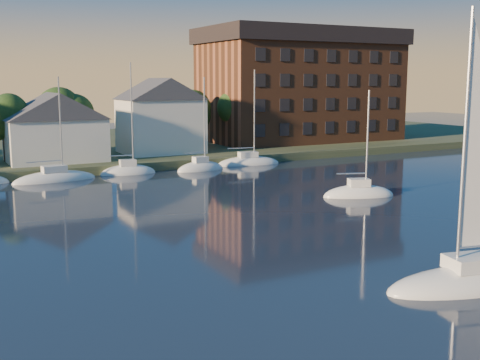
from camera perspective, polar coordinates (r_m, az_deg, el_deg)
shoreline_land at (r=93.87m, az=-15.52°, el=2.69°), size 160.00×50.00×2.00m
wooden_dock at (r=71.77m, az=-11.49°, el=0.83°), size 120.00×3.00×1.00m
clubhouse_centre at (r=74.63m, az=-17.16°, el=4.89°), size 11.55×8.40×8.08m
clubhouse_east at (r=80.28m, az=-7.57°, el=6.15°), size 10.50×8.40×9.80m
condo_block at (r=97.39m, az=5.76°, el=9.00°), size 31.00×17.00×17.40m
tree_line at (r=82.18m, az=-12.52°, el=6.90°), size 93.40×5.40×8.90m
moored_fleet at (r=66.43m, az=-20.70°, el=-0.20°), size 63.50×2.40×12.05m
hero_sailboat at (r=33.78m, az=21.39°, el=-8.35°), size 10.27×5.12×15.16m
drifting_sailboat_right at (r=56.19m, az=11.18°, el=-1.44°), size 7.04×4.41×10.77m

